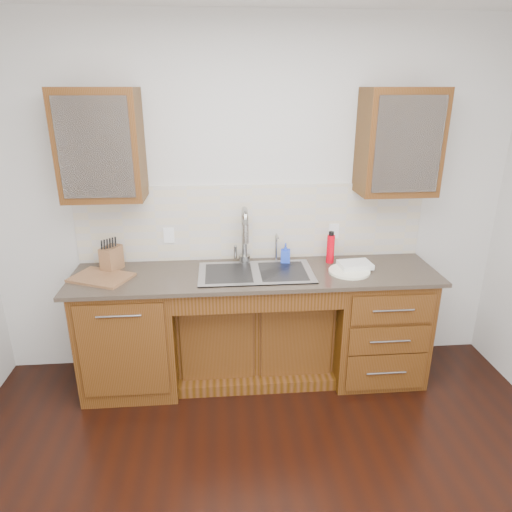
{
  "coord_description": "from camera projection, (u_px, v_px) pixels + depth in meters",
  "views": [
    {
      "loc": [
        -0.26,
        -1.68,
        2.2
      ],
      "look_at": [
        0.0,
        1.4,
        1.05
      ],
      "focal_mm": 32.0,
      "sensor_mm": 36.0,
      "label": 1
    }
  ],
  "objects": [
    {
      "name": "sink",
      "position": [
        256.0,
        284.0,
        3.39
      ],
      "size": [
        0.84,
        0.46,
        0.19
      ],
      "primitive_type": "cube",
      "color": "#9E9EA5",
      "rests_on": "countertop"
    },
    {
      "name": "upper_cabinet_right",
      "position": [
        399.0,
        142.0,
        3.28
      ],
      "size": [
        0.55,
        0.34,
        0.75
      ],
      "primitive_type": "cube",
      "color": "#593014",
      "rests_on": "wall_back"
    },
    {
      "name": "outlet_right",
      "position": [
        334.0,
        231.0,
        3.63
      ],
      "size": [
        0.08,
        0.01,
        0.12
      ],
      "primitive_type": "cube",
      "color": "white",
      "rests_on": "backsplash"
    },
    {
      "name": "water_bottle",
      "position": [
        330.0,
        249.0,
        3.53
      ],
      "size": [
        0.08,
        0.08,
        0.22
      ],
      "primitive_type": "cylinder",
      "rotation": [
        0.0,
        0.0,
        0.39
      ],
      "color": "red",
      "rests_on": "countertop"
    },
    {
      "name": "soap_bottle",
      "position": [
        285.0,
        253.0,
        3.53
      ],
      "size": [
        0.08,
        0.08,
        0.16
      ],
      "primitive_type": "imported",
      "rotation": [
        0.0,
        0.0,
        -0.15
      ],
      "color": "blue",
      "rests_on": "countertop"
    },
    {
      "name": "faucet",
      "position": [
        244.0,
        238.0,
        3.5
      ],
      "size": [
        0.04,
        0.04,
        0.4
      ],
      "primitive_type": "cylinder",
      "color": "#999993",
      "rests_on": "countertop"
    },
    {
      "name": "backsplash",
      "position": [
        252.0,
        222.0,
        3.56
      ],
      "size": [
        2.7,
        0.02,
        0.59
      ],
      "primitive_type": "cube",
      "color": "beige",
      "rests_on": "wall_back"
    },
    {
      "name": "wall_back",
      "position": [
        252.0,
        202.0,
        3.57
      ],
      "size": [
        4.0,
        0.1,
        2.7
      ],
      "primitive_type": "cube",
      "color": "silver",
      "rests_on": "ground"
    },
    {
      "name": "dish_towel",
      "position": [
        355.0,
        265.0,
        3.43
      ],
      "size": [
        0.25,
        0.19,
        0.04
      ],
      "primitive_type": "cube",
      "rotation": [
        0.0,
        0.0,
        0.1
      ],
      "color": "white",
      "rests_on": "plate"
    },
    {
      "name": "plate",
      "position": [
        349.0,
        271.0,
        3.37
      ],
      "size": [
        0.4,
        0.4,
        0.02
      ],
      "primitive_type": "cylinder",
      "rotation": [
        0.0,
        0.0,
        -0.38
      ],
      "color": "white",
      "rests_on": "countertop"
    },
    {
      "name": "base_cabinet_center",
      "position": [
        255.0,
        332.0,
        3.67
      ],
      "size": [
        1.2,
        0.44,
        0.7
      ],
      "primitive_type": "cube",
      "color": "#593014",
      "rests_on": "ground"
    },
    {
      "name": "base_cabinet_right",
      "position": [
        374.0,
        323.0,
        3.63
      ],
      "size": [
        0.7,
        0.62,
        0.88
      ],
      "primitive_type": "cube",
      "color": "#593014",
      "rests_on": "ground"
    },
    {
      "name": "base_cabinet_left",
      "position": [
        132.0,
        333.0,
        3.47
      ],
      "size": [
        0.7,
        0.62,
        0.88
      ],
      "primitive_type": "cube",
      "color": "#593014",
      "rests_on": "ground"
    },
    {
      "name": "cutting_board",
      "position": [
        101.0,
        277.0,
        3.26
      ],
      "size": [
        0.48,
        0.42,
        0.02
      ],
      "primitive_type": "cube",
      "rotation": [
        0.0,
        0.0,
        -0.42
      ],
      "color": "brown",
      "rests_on": "countertop"
    },
    {
      "name": "filter_tap",
      "position": [
        276.0,
        247.0,
        3.55
      ],
      "size": [
        0.02,
        0.02,
        0.24
      ],
      "primitive_type": "cylinder",
      "color": "#999993",
      "rests_on": "countertop"
    },
    {
      "name": "knife_block",
      "position": [
        112.0,
        258.0,
        3.39
      ],
      "size": [
        0.16,
        0.19,
        0.18
      ],
      "primitive_type": "cube",
      "rotation": [
        0.0,
        0.0,
        -0.43
      ],
      "color": "brown",
      "rests_on": "countertop"
    },
    {
      "name": "upper_cabinet_left",
      "position": [
        101.0,
        145.0,
        3.11
      ],
      "size": [
        0.55,
        0.34,
        0.75
      ],
      "primitive_type": "cube",
      "color": "#593014",
      "rests_on": "wall_back"
    },
    {
      "name": "outlet_left",
      "position": [
        169.0,
        235.0,
        3.53
      ],
      "size": [
        0.08,
        0.01,
        0.12
      ],
      "primitive_type": "cube",
      "color": "white",
      "rests_on": "backsplash"
    },
    {
      "name": "cup_right_b",
      "position": [
        412.0,
        150.0,
        3.31
      ],
      "size": [
        0.1,
        0.1,
        0.08
      ],
      "primitive_type": "imported",
      "rotation": [
        0.0,
        0.0,
        0.14
      ],
      "color": "white",
      "rests_on": "upper_cabinet_right"
    },
    {
      "name": "cup_left_a",
      "position": [
        91.0,
        153.0,
        3.13
      ],
      "size": [
        0.15,
        0.15,
        0.1
      ],
      "primitive_type": "imported",
      "rotation": [
        0.0,
        0.0,
        0.2
      ],
      "color": "white",
      "rests_on": "upper_cabinet_left"
    },
    {
      "name": "countertop",
      "position": [
        256.0,
        274.0,
        3.38
      ],
      "size": [
        2.7,
        0.65,
        0.03
      ],
      "primitive_type": "cube",
      "color": "#84705B",
      "rests_on": "base_cabinet_left"
    },
    {
      "name": "cup_right_a",
      "position": [
        385.0,
        150.0,
        3.29
      ],
      "size": [
        0.15,
        0.15,
        0.1
      ],
      "primitive_type": "imported",
      "rotation": [
        0.0,
        0.0,
        0.24
      ],
      "color": "silver",
      "rests_on": "upper_cabinet_right"
    },
    {
      "name": "cup_left_b",
      "position": [
        123.0,
        153.0,
        3.15
      ],
      "size": [
        0.1,
        0.1,
        0.09
      ],
      "primitive_type": "imported",
      "rotation": [
        0.0,
        0.0,
        -0.03
      ],
      "color": "white",
      "rests_on": "upper_cabinet_left"
    }
  ]
}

